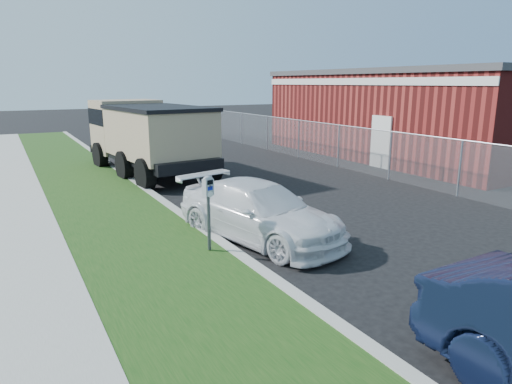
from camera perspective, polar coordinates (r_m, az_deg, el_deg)
ground at (r=11.13m, az=8.87°, el=-5.24°), size 120.00×120.00×0.00m
streetside at (r=10.88m, az=-22.43°, el=-6.21°), size 6.12×50.00×0.15m
chainlink_fence at (r=19.90m, az=10.31°, el=6.69°), size 0.06×30.06×30.00m
brick_building at (r=24.72m, az=19.87°, el=9.41°), size 9.20×14.20×4.17m
parking_meter at (r=9.33m, az=-5.99°, el=-0.59°), size 0.25×0.19×1.57m
white_wagon at (r=10.57m, az=0.28°, el=-2.36°), size 2.89×4.83×1.31m
dump_truck at (r=18.72m, az=-13.55°, el=7.13°), size 3.52×7.46×2.83m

